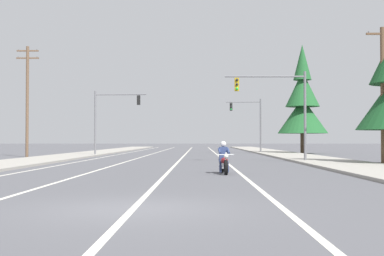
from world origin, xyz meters
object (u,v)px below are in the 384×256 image
conifer_tree_right_verge_far (303,104)px  motorcycle_with_rider (224,161)px  traffic_signal_near_left (110,113)px  utility_pole_left_near (27,98)px  traffic_signal_mid_right (251,118)px  traffic_signal_near_right (281,101)px  utility_pole_right_near (383,93)px

conifer_tree_right_verge_far → motorcycle_with_rider: bearing=-106.9°
traffic_signal_near_left → utility_pole_left_near: 7.77m
traffic_signal_near_left → conifer_tree_right_verge_far: (19.89, 7.61, 1.40)m
traffic_signal_near_left → conifer_tree_right_verge_far: size_ratio=0.52×
traffic_signal_near_left → traffic_signal_mid_right: bearing=33.8°
traffic_signal_near_right → utility_pole_left_near: size_ratio=0.63×
motorcycle_with_rider → utility_pole_right_near: bearing=39.0°
traffic_signal_near_right → utility_pole_right_near: 6.82m
traffic_signal_near_left → traffic_signal_near_right: bearing=-44.6°
utility_pole_left_near → traffic_signal_near_right: bearing=-26.1°
motorcycle_with_rider → traffic_signal_near_left: (-9.63, 26.09, 3.52)m
utility_pole_left_near → utility_pole_right_near: bearing=-28.5°
traffic_signal_near_right → conifer_tree_right_verge_far: 22.35m
motorcycle_with_rider → traffic_signal_near_left: bearing=110.3°
utility_pole_right_near → conifer_tree_right_verge_far: (0.29, 25.63, 1.16)m
motorcycle_with_rider → conifer_tree_right_verge_far: size_ratio=0.18×
conifer_tree_right_verge_far → traffic_signal_near_right: bearing=-104.9°
motorcycle_with_rider → traffic_signal_mid_right: size_ratio=0.35×
utility_pole_right_near → conifer_tree_right_verge_far: bearing=89.3°
motorcycle_with_rider → utility_pole_left_near: (-16.33, 22.34, 4.67)m
utility_pole_left_near → conifer_tree_right_verge_far: (26.60, 11.36, 0.25)m
motorcycle_with_rider → utility_pole_right_near: utility_pole_right_near is taller
utility_pole_right_near → conifer_tree_right_verge_far: size_ratio=0.69×
motorcycle_with_rider → utility_pole_left_near: size_ratio=0.22×
motorcycle_with_rider → traffic_signal_mid_right: traffic_signal_mid_right is taller
traffic_signal_near_left → utility_pole_left_near: bearing=-150.8°
motorcycle_with_rider → utility_pole_left_near: 28.07m
traffic_signal_near_right → utility_pole_right_near: bearing=-36.8°
utility_pole_right_near → traffic_signal_mid_right: bearing=100.6°
traffic_signal_near_left → utility_pole_left_near: (-6.71, -3.75, 1.15)m
conifer_tree_right_verge_far → traffic_signal_mid_right: bearing=159.6°
traffic_signal_near_right → traffic_signal_mid_right: size_ratio=1.00×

